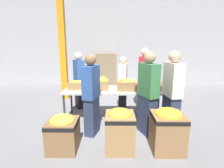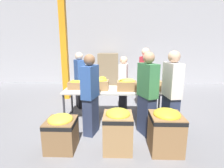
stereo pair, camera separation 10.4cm
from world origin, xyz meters
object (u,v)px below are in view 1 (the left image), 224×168
Objects in this scene: volunteer_5 at (148,94)px; donation_bin_0 at (63,132)px; donation_bin_2 at (167,128)px; banana_box_1 at (100,84)px; sorting_table at (115,91)px; volunteer_2 at (123,84)px; volunteer_0 at (79,81)px; volunteer_3 at (91,96)px; banana_box_3 at (153,84)px; donation_bin_1 at (120,128)px; volunteer_4 at (144,79)px; support_pillar at (62,40)px; banana_box_2 at (127,84)px; volunteer_1 at (172,94)px; pallet_stack_0 at (107,70)px; banana_box_0 at (77,85)px.

volunteer_5 is 1.80m from donation_bin_0.
banana_box_1 is at bearing 132.92° from donation_bin_2.
volunteer_2 is (0.23, 0.62, 0.05)m from sorting_table.
volunteer_3 is at bearing -8.98° from volunteer_0.
volunteer_2 reaches higher than banana_box_3.
donation_bin_1 is (0.07, -1.41, -0.30)m from sorting_table.
donation_bin_1 is (0.43, -1.37, -0.51)m from banana_box_1.
support_pillar reaches higher than volunteer_4.
volunteer_0 reaches higher than volunteer_2.
donation_bin_2 is (1.96, -2.21, -0.40)m from volunteer_0.
volunteer_5 is (0.38, -0.69, -0.06)m from banana_box_2.
volunteer_1 is 1.17× the size of pallet_stack_0.
pallet_stack_0 is at bearing -134.05° from volunteer_4.
volunteer_3 reaches higher than banana_box_0.
volunteer_1 is 2.25× the size of donation_bin_1.
volunteer_4 reaches higher than volunteer_3.
volunteer_1 is 0.48m from volunteer_5.
volunteer_0 is at bearing -88.13° from volunteer_2.
banana_box_0 is 1.83m from volunteer_5.
volunteer_5 is at bearing -77.05° from pallet_stack_0.
volunteer_1 is 1.01× the size of volunteer_5.
support_pillar is (-0.68, 0.87, 1.18)m from volunteer_0.
banana_box_0 is 2.28m from volunteer_1.
volunteer_5 is 0.80m from donation_bin_2.
volunteer_3 is 1.16m from volunteer_5.
donation_bin_0 is (-0.94, -1.41, -0.37)m from sorting_table.
donation_bin_2 is 4.36m from support_pillar.
banana_box_1 is 0.51× the size of donation_bin_2.
donation_bin_1 reaches higher than donation_bin_0.
volunteer_5 is 3.62m from support_pillar.
support_pillar is at bearing -170.33° from volunteer_0.
banana_box_0 is 0.24× the size of volunteer_3.
banana_box_1 is at bearing 5.23° from volunteer_3.
donation_bin_2 is at bearing -47.08° from banana_box_1.
volunteer_0 is at bearing 45.17° from volunteer_1.
banana_box_2 is at bearing -17.98° from sorting_table.
sorting_table is 1.71m from donation_bin_2.
volunteer_2 is at bearing 48.38° from banana_box_1.
volunteer_1 is 2.65× the size of donation_bin_0.
sorting_table is at bearing -1.70° from banana_box_0.
sorting_table is 1.43× the size of volunteer_4.
sorting_table is 2.73m from support_pillar.
pallet_stack_0 is (-0.42, 5.07, 0.32)m from donation_bin_1.
banana_box_3 is 0.22× the size of volunteer_1.
volunteer_0 is 2.50× the size of donation_bin_0.
donation_bin_0 is (-1.61, -0.63, -0.51)m from volunteer_5.
donation_bin_0 is at bearing -132.93° from banana_box_2.
volunteer_2 is 1.48m from volunteer_5.
donation_bin_1 is at bearing 3.21° from volunteer_4.
sorting_table is 1.04m from volunteer_5.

